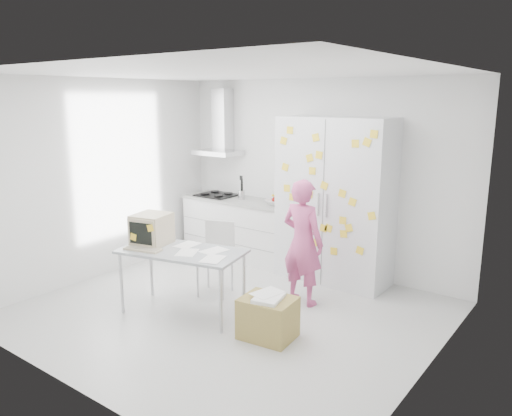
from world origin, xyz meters
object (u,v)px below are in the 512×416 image
Objects in this scene: person at (303,242)px; cardboard_box at (268,317)px; chair at (217,253)px; desk at (162,239)px.

person is 2.62× the size of cardboard_box.
chair is 1.57× the size of cardboard_box.
cardboard_box is (1.43, 0.10, -0.62)m from desk.
desk is at bearing 46.45° from person.
cardboard_box is (1.24, -0.64, -0.29)m from chair.
desk is 1.56m from cardboard_box.
chair is (0.19, 0.74, -0.33)m from desk.
cardboard_box is at bearing 106.04° from person.
person reaches higher than desk.
chair is 1.43m from cardboard_box.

